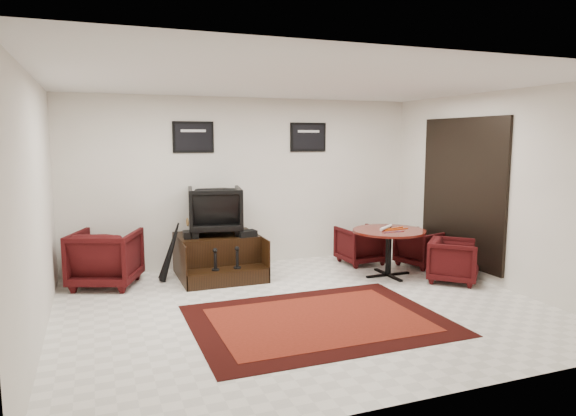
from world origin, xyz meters
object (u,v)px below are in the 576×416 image
object	(u,v)px
table_chair_corner	(454,259)
shine_podium	(218,257)
meeting_table	(389,235)
shine_chair	(215,208)
table_chair_back	(360,243)
table_chair_window	(421,246)
armchair_side	(106,255)

from	to	relation	value
table_chair_corner	shine_podium	bearing A→B (deg)	107.02
shine_podium	meeting_table	distance (m)	2.68
shine_chair	meeting_table	world-z (taller)	shine_chair
table_chair_back	table_chair_corner	distance (m)	1.68
shine_chair	table_chair_window	distance (m)	3.48
shine_podium	table_chair_window	bearing A→B (deg)	-10.58
shine_podium	table_chair_corner	size ratio (longest dim) A/B	1.80
table_chair_back	meeting_table	bearing A→B (deg)	87.22
table_chair_back	table_chair_corner	world-z (taller)	same
shine_chair	armchair_side	bearing A→B (deg)	14.34
shine_chair	armchair_side	world-z (taller)	shine_chair
shine_podium	table_chair_window	size ratio (longest dim) A/B	1.88
shine_podium	table_chair_back	bearing A→B (deg)	-2.42
shine_podium	meeting_table	size ratio (longest dim) A/B	1.14
table_chair_corner	armchair_side	bearing A→B (deg)	115.33
meeting_table	table_chair_window	bearing A→B (deg)	23.01
armchair_side	meeting_table	bearing A→B (deg)	-172.08
armchair_side	table_chair_corner	bearing A→B (deg)	-177.01
meeting_table	table_chair_back	world-z (taller)	meeting_table
shine_podium	table_chair_back	world-z (taller)	table_chair_back
meeting_table	table_chair_back	distance (m)	0.93
meeting_table	table_chair_window	size ratio (longest dim) A/B	1.65
table_chair_back	table_chair_corner	xyz separation A→B (m)	(0.75, -1.51, 0.00)
shine_chair	table_chair_window	xyz separation A→B (m)	(3.33, -0.76, -0.71)
shine_podium	table_chair_corner	bearing A→B (deg)	-26.67
shine_podium	table_chair_corner	distance (m)	3.59
shine_chair	table_chair_corner	distance (m)	3.72
shine_chair	table_chair_back	distance (m)	2.57
armchair_side	table_chair_back	size ratio (longest dim) A/B	1.28
meeting_table	table_chair_corner	size ratio (longest dim) A/B	1.58
table_chair_corner	meeting_table	bearing A→B (deg)	93.34
shine_podium	armchair_side	xyz separation A→B (m)	(-1.65, 0.00, 0.16)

